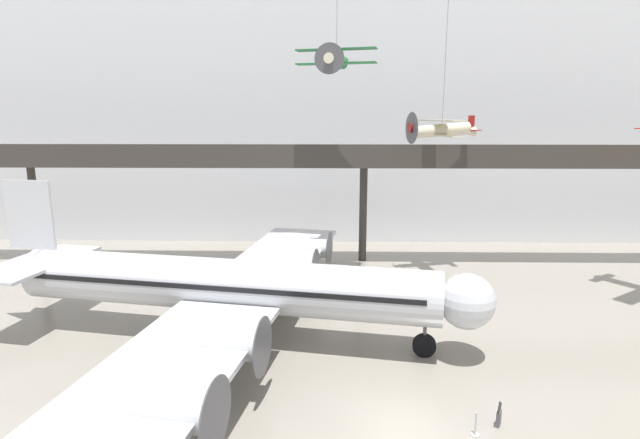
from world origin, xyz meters
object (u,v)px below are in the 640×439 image
at_px(suspended_plane_cream_biplane, 442,129).
at_px(airliner_silver_main, 223,286).
at_px(stanchion_barrier, 475,428).
at_px(info_sign_pedestal, 499,416).
at_px(suspended_plane_green_biplane, 337,58).

bearing_deg(suspended_plane_cream_biplane, airliner_silver_main, 26.55).
distance_m(stanchion_barrier, info_sign_pedestal, 1.39).
height_order(airliner_silver_main, suspended_plane_cream_biplane, suspended_plane_cream_biplane).
height_order(suspended_plane_green_biplane, stanchion_barrier, suspended_plane_green_biplane).
bearing_deg(suspended_plane_cream_biplane, info_sign_pedestal, 72.20).
distance_m(airliner_silver_main, suspended_plane_cream_biplane, 21.67).
bearing_deg(suspended_plane_green_biplane, suspended_plane_cream_biplane, 106.73).
bearing_deg(info_sign_pedestal, suspended_plane_cream_biplane, 115.02).
height_order(suspended_plane_cream_biplane, stanchion_barrier, suspended_plane_cream_biplane).
bearing_deg(suspended_plane_green_biplane, stanchion_barrier, 28.92).
distance_m(suspended_plane_cream_biplane, suspended_plane_green_biplane, 10.01).
height_order(suspended_plane_cream_biplane, suspended_plane_green_biplane, suspended_plane_green_biplane).
bearing_deg(airliner_silver_main, suspended_plane_green_biplane, 71.48).
bearing_deg(suspended_plane_green_biplane, info_sign_pedestal, 32.43).
distance_m(airliner_silver_main, info_sign_pedestal, 16.22).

